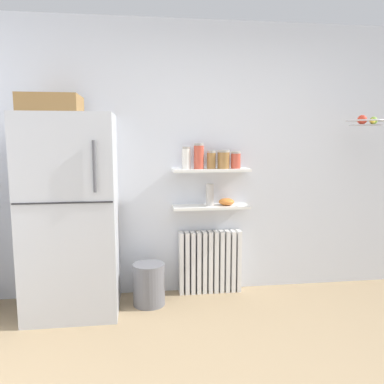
% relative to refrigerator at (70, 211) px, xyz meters
% --- Properties ---
extents(ground_plane, '(7.04, 7.04, 0.00)m').
position_rel_refrigerator_xyz_m(ground_plane, '(1.34, -1.17, -0.89)').
color(ground_plane, '#9E8460').
extents(back_wall, '(7.04, 0.10, 2.60)m').
position_rel_refrigerator_xyz_m(back_wall, '(1.34, 0.38, 0.41)').
color(back_wall, silver).
rests_on(back_wall, ground_plane).
extents(refrigerator, '(0.77, 0.68, 1.86)m').
position_rel_refrigerator_xyz_m(refrigerator, '(0.00, 0.00, 0.00)').
color(refrigerator, '#B7BABF').
rests_on(refrigerator, ground_plane).
extents(radiator, '(0.61, 0.12, 0.61)m').
position_rel_refrigerator_xyz_m(radiator, '(1.27, 0.25, -0.59)').
color(radiator, white).
rests_on(radiator, ground_plane).
extents(wall_shelf_lower, '(0.73, 0.22, 0.02)m').
position_rel_refrigerator_xyz_m(wall_shelf_lower, '(1.27, 0.22, -0.03)').
color(wall_shelf_lower, white).
extents(wall_shelf_upper, '(0.73, 0.22, 0.02)m').
position_rel_refrigerator_xyz_m(wall_shelf_upper, '(1.27, 0.22, 0.32)').
color(wall_shelf_upper, white).
extents(storage_jar_0, '(0.08, 0.08, 0.21)m').
position_rel_refrigerator_xyz_m(storage_jar_0, '(1.03, 0.22, 0.44)').
color(storage_jar_0, silver).
rests_on(storage_jar_0, wall_shelf_upper).
extents(storage_jar_1, '(0.09, 0.09, 0.24)m').
position_rel_refrigerator_xyz_m(storage_jar_1, '(1.15, 0.22, 0.45)').
color(storage_jar_1, '#C64C38').
rests_on(storage_jar_1, wall_shelf_upper).
extents(storage_jar_2, '(0.08, 0.08, 0.17)m').
position_rel_refrigerator_xyz_m(storage_jar_2, '(1.27, 0.22, 0.42)').
color(storage_jar_2, olive).
rests_on(storage_jar_2, wall_shelf_upper).
extents(storage_jar_3, '(0.11, 0.11, 0.17)m').
position_rel_refrigerator_xyz_m(storage_jar_3, '(1.38, 0.22, 0.42)').
color(storage_jar_3, olive).
rests_on(storage_jar_3, wall_shelf_upper).
extents(storage_jar_4, '(0.09, 0.09, 0.16)m').
position_rel_refrigerator_xyz_m(storage_jar_4, '(1.50, 0.22, 0.41)').
color(storage_jar_4, '#C64C38').
rests_on(storage_jar_4, wall_shelf_upper).
extents(vase, '(0.07, 0.07, 0.21)m').
position_rel_refrigerator_xyz_m(vase, '(1.25, 0.22, 0.09)').
color(vase, '#B2ADA8').
rests_on(vase, wall_shelf_lower).
extents(shelf_bowl, '(0.15, 0.15, 0.07)m').
position_rel_refrigerator_xyz_m(shelf_bowl, '(1.42, 0.22, 0.02)').
color(shelf_bowl, orange).
rests_on(shelf_bowl, wall_shelf_lower).
extents(trash_bin, '(0.29, 0.29, 0.38)m').
position_rel_refrigerator_xyz_m(trash_bin, '(0.66, 0.03, -0.70)').
color(trash_bin, slate).
rests_on(trash_bin, ground_plane).
extents(hanging_fruit_basket, '(0.35, 0.35, 0.10)m').
position_rel_refrigerator_xyz_m(hanging_fruit_basket, '(2.65, -0.04, 0.77)').
color(hanging_fruit_basket, '#B2B2B7').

